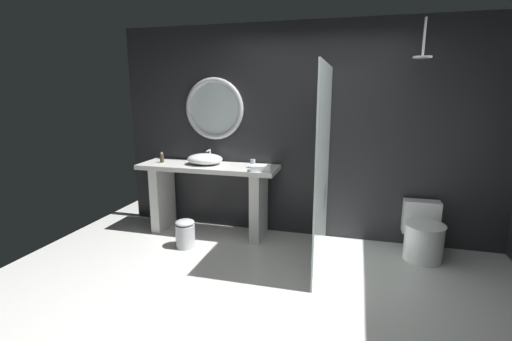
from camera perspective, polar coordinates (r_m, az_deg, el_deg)
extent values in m
plane|color=silver|center=(3.22, 2.06, -21.75)|extent=(5.76, 5.76, 0.00)
cube|color=#232326|center=(4.56, 7.78, 5.89)|extent=(4.80, 0.10, 2.60)
cube|color=silver|center=(4.61, -7.47, 0.53)|extent=(1.76, 0.54, 0.06)
cube|color=silver|center=(5.01, -14.29, -4.10)|extent=(0.12, 0.46, 0.84)
cube|color=silver|center=(4.52, 0.44, -5.49)|extent=(0.12, 0.46, 0.84)
ellipsoid|color=white|center=(4.63, -7.97, 1.78)|extent=(0.45, 0.37, 0.14)
cylinder|color=#B7B7BC|center=(4.78, -7.17, 2.31)|extent=(0.02, 0.02, 0.17)
cylinder|color=#B7B7BC|center=(4.72, -7.45, 3.07)|extent=(0.02, 0.11, 0.02)
cylinder|color=silver|center=(4.39, -0.50, 1.09)|extent=(0.06, 0.06, 0.10)
cylinder|color=#3D3323|center=(4.87, -14.45, 1.86)|extent=(0.05, 0.05, 0.11)
cylinder|color=#B7B7BC|center=(4.86, -14.49, 2.64)|extent=(0.03, 0.03, 0.02)
torus|color=#B7B7BC|center=(4.75, -6.53, 9.52)|extent=(0.78, 0.06, 0.78)
cylinder|color=#B2BCC1|center=(4.76, -6.48, 9.53)|extent=(0.68, 0.01, 0.68)
cube|color=silver|center=(3.83, 10.36, 0.55)|extent=(0.02, 1.40, 2.06)
cylinder|color=#B7B7BC|center=(4.15, 24.73, 18.40)|extent=(0.02, 0.02, 0.36)
cylinder|color=#B7B7BC|center=(4.13, 24.49, 15.76)|extent=(0.18, 0.18, 0.02)
cylinder|color=white|center=(4.42, 24.62, -10.14)|extent=(0.40, 0.40, 0.40)
ellipsoid|color=white|center=(4.35, 24.87, -7.60)|extent=(0.42, 0.46, 0.02)
cube|color=white|center=(4.62, 24.30, -6.61)|extent=(0.39, 0.17, 0.39)
cylinder|color=#B7B7BC|center=(4.43, -10.94, -9.98)|extent=(0.23, 0.23, 0.28)
ellipsoid|color=#B7B7BC|center=(4.37, -11.03, -7.96)|extent=(0.23, 0.23, 0.07)
cube|color=white|center=(4.21, 0.67, 0.37)|extent=(0.25, 0.19, 0.07)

